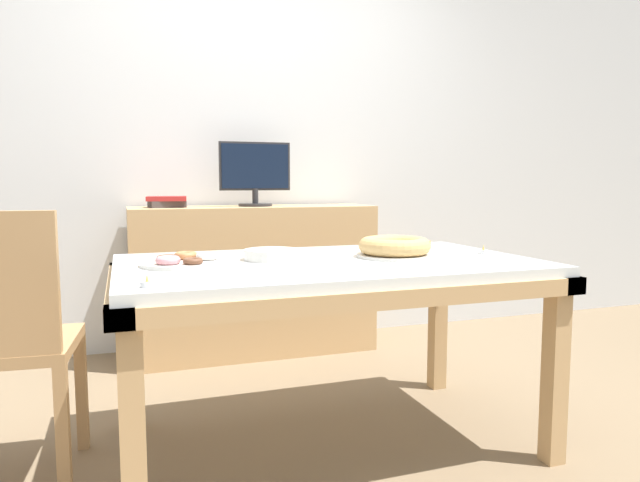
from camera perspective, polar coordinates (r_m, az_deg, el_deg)
ground_plane at (r=2.38m, az=0.79°, el=-19.58°), size 12.00×12.00×0.00m
wall_back at (r=3.72m, az=-7.80°, el=10.08°), size 8.00×0.10×2.60m
dining_table at (r=2.19m, az=0.82°, el=-4.19°), size 1.58×0.94×0.73m
chair at (r=2.15m, az=-29.17°, el=-8.39°), size 0.45×0.45×0.94m
sideboard at (r=3.46m, az=-6.62°, el=-3.86°), size 1.43×0.44×0.88m
computer_monitor at (r=3.41m, az=-6.51°, el=6.66°), size 0.42×0.20×0.38m
book_stack at (r=3.34m, az=-15.08°, el=3.84°), size 0.23×0.20×0.06m
cake_chocolate_round at (r=2.28m, az=7.41°, el=-0.62°), size 0.30×0.30×0.08m
pastry_platter at (r=2.10m, az=-13.38°, el=-1.98°), size 0.31×0.31×0.04m
plate_stack at (r=2.19m, az=-4.90°, el=-1.35°), size 0.21×0.21×0.04m
tealight_left_edge at (r=2.45m, az=16.01°, el=-1.02°), size 0.04×0.04×0.04m
tealight_near_front at (r=2.63m, az=10.94°, el=-0.45°), size 0.04×0.04×0.04m
tealight_near_cakes at (r=2.73m, az=9.36°, el=-0.18°), size 0.04×0.04×0.04m
tealight_right_edge at (r=1.69m, az=-16.89°, el=-4.11°), size 0.04×0.04×0.04m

